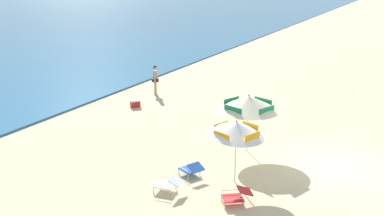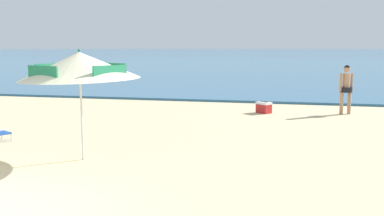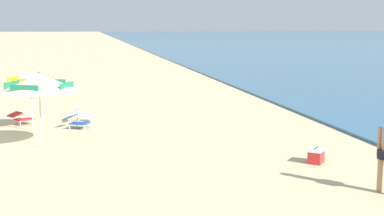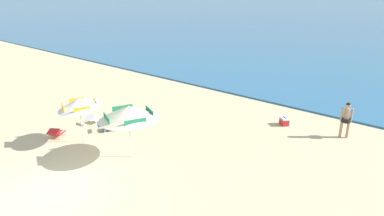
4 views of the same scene
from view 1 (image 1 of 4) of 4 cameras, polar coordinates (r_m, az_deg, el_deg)
The scene contains 8 objects.
ground_plane at distance 16.13m, azimuth 19.07°, elevation -7.57°, with size 800.00×800.00×0.00m, color #CCB78C.
beach_umbrella_striped_main at distance 13.54m, azimuth 6.05°, elevation -2.77°, with size 2.48×2.50×2.21m.
beach_umbrella_striped_second at distance 16.17m, azimuth 7.70°, elevation 0.67°, with size 3.36×3.36×2.30m.
lounge_chair_under_umbrella at distance 14.46m, azimuth -0.06°, elevation -8.26°, with size 0.87×1.02×0.51m.
lounge_chair_beside_umbrella at distance 12.83m, azimuth 6.13°, elevation -11.75°, with size 0.91×1.00×0.50m.
lounge_chair_facing_sea at distance 13.48m, azimuth -3.20°, elevation -10.23°, with size 0.64×0.94×0.52m.
person_standing_near_shore at distance 24.93m, azimuth -5.04°, elevation 4.10°, with size 0.47×0.42×1.73m.
cooler_box at distance 22.61m, azimuth -7.74°, elevation 0.64°, with size 0.60×0.58×0.43m.
Camera 1 is at (-14.78, -1.29, 6.34)m, focal length 39.19 mm.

